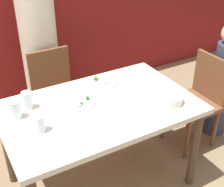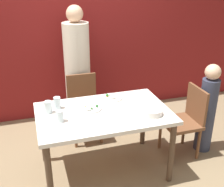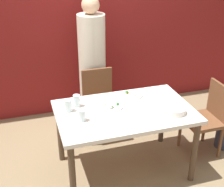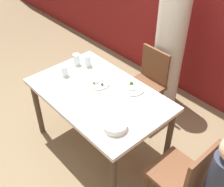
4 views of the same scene
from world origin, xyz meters
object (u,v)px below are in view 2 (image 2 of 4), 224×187
object	(u,v)px
chair_adult_spot	(84,105)
plate_rice_adult	(91,108)
chair_child_spot	(186,119)
bowl_curry	(152,112)
person_child	(207,110)
person_adult	(78,73)
glass_water_tall	(57,103)

from	to	relation	value
chair_adult_spot	plate_rice_adult	world-z (taller)	chair_adult_spot
chair_adult_spot	chair_child_spot	bearing A→B (deg)	-34.16
bowl_curry	chair_child_spot	bearing A→B (deg)	23.09
chair_adult_spot	person_child	xyz separation A→B (m)	(1.34, -0.72, 0.08)
bowl_curry	person_child	bearing A→B (deg)	15.97
chair_child_spot	person_adult	distance (m)	1.54
chair_child_spot	person_child	world-z (taller)	person_child
person_child	bowl_curry	world-z (taller)	person_child
chair_adult_spot	person_child	distance (m)	1.52
chair_child_spot	glass_water_tall	bearing A→B (deg)	-96.84
bowl_curry	glass_water_tall	world-z (taller)	glass_water_tall
person_adult	glass_water_tall	world-z (taller)	person_adult
chair_child_spot	plate_rice_adult	size ratio (longest dim) A/B	3.66
chair_adult_spot	glass_water_tall	xyz separation A→B (m)	(-0.38, -0.55, 0.34)
glass_water_tall	plate_rice_adult	bearing A→B (deg)	-21.31
plate_rice_adult	glass_water_tall	world-z (taller)	glass_water_tall
chair_adult_spot	plate_rice_adult	size ratio (longest dim) A/B	3.66
person_child	chair_adult_spot	bearing A→B (deg)	151.68
chair_adult_spot	bowl_curry	size ratio (longest dim) A/B	4.11
chair_child_spot	glass_water_tall	xyz separation A→B (m)	(-1.44, 0.17, 0.34)
chair_child_spot	person_child	size ratio (longest dim) A/B	0.76
chair_adult_spot	bowl_curry	bearing A→B (deg)	-62.53
person_adult	person_child	xyz separation A→B (m)	(1.34, -1.07, -0.24)
person_child	bowl_curry	size ratio (longest dim) A/B	5.39
chair_child_spot	bowl_curry	distance (m)	0.68
person_child	plate_rice_adult	bearing A→B (deg)	178.05
plate_rice_adult	glass_water_tall	size ratio (longest dim) A/B	1.84
chair_adult_spot	chair_child_spot	distance (m)	1.28
bowl_curry	glass_water_tall	bearing A→B (deg)	154.93
chair_adult_spot	bowl_curry	xyz separation A→B (m)	(0.50, -0.96, 0.30)
chair_child_spot	person_child	distance (m)	0.29
chair_adult_spot	glass_water_tall	world-z (taller)	glass_water_tall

